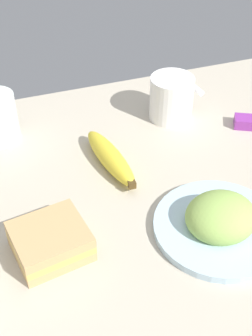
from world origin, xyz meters
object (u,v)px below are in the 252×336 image
coffee_mug_black (172,97)px  sandwich_side (50,241)px  plate_of_food (220,221)px  banana (110,157)px

coffee_mug_black → sandwich_side: 39.56cm
plate_of_food → coffee_mug_black: bearing=80.3°
sandwich_side → coffee_mug_black: bearing=41.5°
coffee_mug_black → sandwich_side: size_ratio=0.95×
plate_of_food → banana: plate_of_food is taller
sandwich_side → banana: bearing=48.5°
plate_of_food → banana: size_ratio=1.17×
coffee_mug_black → banana: coffee_mug_black is taller
plate_of_food → sandwich_side: size_ratio=1.72×
banana → coffee_mug_black: bearing=33.9°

